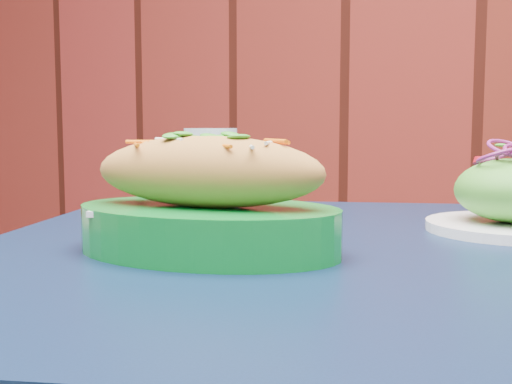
% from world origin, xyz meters
% --- Properties ---
extents(cafe_table, '(1.03, 1.03, 0.75)m').
position_xyz_m(cafe_table, '(0.04, 1.73, 0.66)').
color(cafe_table, black).
rests_on(cafe_table, ground).
extents(banh_mi_basket, '(0.30, 0.22, 0.13)m').
position_xyz_m(banh_mi_basket, '(-0.06, 1.63, 0.80)').
color(banh_mi_basket, '#087224').
rests_on(banh_mi_basket, cafe_table).
extents(water_glass, '(0.08, 0.08, 0.13)m').
position_xyz_m(water_glass, '(-0.21, 1.88, 0.81)').
color(water_glass, silver).
rests_on(water_glass, cafe_table).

